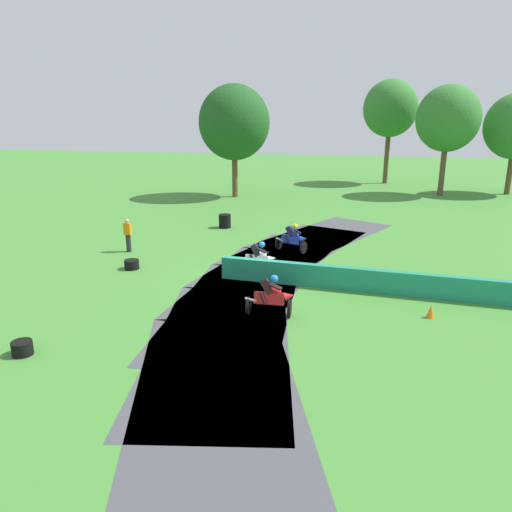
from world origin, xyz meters
TOP-DOWN VIEW (x-y plane):
  - ground_plane at (0.00, 0.00)m, footprint 120.00×120.00m
  - track_asphalt at (0.78, -0.06)m, footprint 8.57×26.55m
  - safety_barrier at (5.92, -0.44)m, footprint 14.28×1.36m
  - motorcycle_lead_blue at (1.04, 4.56)m, footprint 1.71×1.19m
  - motorcycle_chase_white at (0.11, 0.99)m, footprint 1.71×1.01m
  - motorcycle_trailing_red at (1.44, -3.23)m, footprint 1.68×0.82m
  - tire_stack_near at (-3.60, 8.76)m, footprint 0.71×0.71m
  - tire_stack_mid_a at (-5.42, 0.33)m, footprint 0.63×0.63m
  - tire_stack_mid_b at (-4.90, -7.52)m, footprint 0.58×0.58m
  - track_marshal at (-6.80, 2.83)m, footprint 0.34×0.24m
  - traffic_cone at (6.66, -2.39)m, footprint 0.28×0.28m
  - tree_far_left at (10.48, 23.65)m, footprint 4.92×4.92m
  - tree_mid_rise at (6.32, 29.99)m, footprint 4.93×4.93m
  - tree_behind_barrier at (-5.78, 19.46)m, footprint 5.50×5.50m

SIDE VIEW (x-z plane):
  - ground_plane at x=0.00m, z-range 0.00..0.00m
  - track_asphalt at x=0.78m, z-range 0.00..0.01m
  - tire_stack_mid_b at x=-4.90m, z-range 0.00..0.40m
  - tire_stack_mid_a at x=-5.42m, z-range 0.00..0.40m
  - traffic_cone at x=6.66m, z-range 0.00..0.44m
  - tire_stack_near at x=-3.60m, z-range 0.00..0.80m
  - safety_barrier at x=5.92m, z-range 0.00..0.90m
  - motorcycle_chase_white at x=0.11m, z-range -0.08..1.35m
  - motorcycle_trailing_red at x=1.44m, z-range -0.07..1.36m
  - motorcycle_lead_blue at x=1.04m, z-range -0.05..1.37m
  - track_marshal at x=-6.80m, z-range 0.00..1.63m
  - tree_behind_barrier at x=-5.78m, z-range 1.44..10.12m
  - tree_far_left at x=10.48m, z-range 1.73..10.39m
  - tree_mid_rise at x=6.32m, z-range 2.11..11.59m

